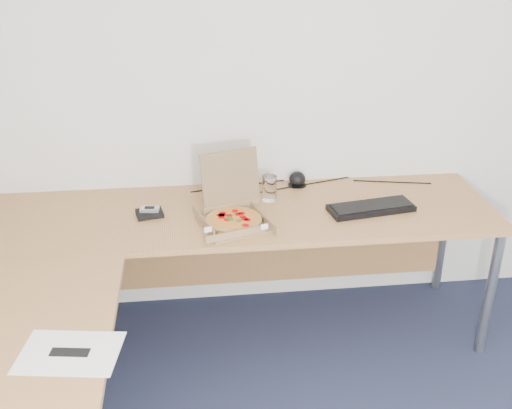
{
  "coord_description": "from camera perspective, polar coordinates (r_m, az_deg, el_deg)",
  "views": [
    {
      "loc": [
        -0.74,
        -1.29,
        2.06
      ],
      "look_at": [
        -0.45,
        1.28,
        0.82
      ],
      "focal_mm": 42.82,
      "sensor_mm": 36.0,
      "label": 1
    }
  ],
  "objects": [
    {
      "name": "room_shell",
      "position": [
        1.7,
        20.48,
        -4.74
      ],
      "size": [
        3.5,
        3.5,
        2.5
      ],
      "primitive_type": null,
      "color": "silver",
      "rests_on": "ground"
    },
    {
      "name": "desk",
      "position": [
        2.64,
        -7.36,
        -5.59
      ],
      "size": [
        2.5,
        2.2,
        0.73
      ],
      "color": "#B67D47",
      "rests_on": "ground"
    },
    {
      "name": "pizza_box",
      "position": [
        2.89,
        -2.12,
        -1.05
      ],
      "size": [
        0.29,
        0.34,
        0.3
      ],
      "rotation": [
        0.0,
        0.0,
        0.31
      ],
      "color": "#8F6F49",
      "rests_on": "desk"
    },
    {
      "name": "drinking_glass",
      "position": [
        3.1,
        1.26,
        1.53
      ],
      "size": [
        0.07,
        0.07,
        0.13
      ],
      "primitive_type": "cylinder",
      "color": "white",
      "rests_on": "desk"
    },
    {
      "name": "keyboard",
      "position": [
        3.07,
        10.69,
        -0.33
      ],
      "size": [
        0.44,
        0.22,
        0.03
      ],
      "primitive_type": "cube",
      "rotation": [
        0.0,
        0.0,
        0.16
      ],
      "color": "black",
      "rests_on": "desk"
    },
    {
      "name": "wallet",
      "position": [
        3.01,
        -9.91,
        -0.82
      ],
      "size": [
        0.14,
        0.13,
        0.02
      ],
      "primitive_type": "cube",
      "rotation": [
        0.0,
        0.0,
        0.2
      ],
      "color": "black",
      "rests_on": "desk"
    },
    {
      "name": "phone",
      "position": [
        3.01,
        -9.9,
        -0.44
      ],
      "size": [
        0.1,
        0.06,
        0.02
      ],
      "primitive_type": "cube",
      "rotation": [
        0.0,
        0.0,
        -0.11
      ],
      "color": "#B2B5BA",
      "rests_on": "wallet"
    },
    {
      "name": "paper_sheet",
      "position": [
        2.19,
        -17.0,
        -13.08
      ],
      "size": [
        0.36,
        0.28,
        0.0
      ],
      "primitive_type": "cube",
      "rotation": [
        0.0,
        0.0,
        -0.15
      ],
      "color": "white",
      "rests_on": "desk"
    },
    {
      "name": "dome_speaker",
      "position": [
        3.29,
        3.88,
        2.47
      ],
      "size": [
        0.1,
        0.1,
        0.08
      ],
      "primitive_type": "ellipsoid",
      "color": "black",
      "rests_on": "desk"
    },
    {
      "name": "cable_bundle",
      "position": [
        3.31,
        4.72,
        1.89
      ],
      "size": [
        0.63,
        0.13,
        0.01
      ],
      "primitive_type": null,
      "rotation": [
        0.0,
        0.0,
        0.14
      ],
      "color": "black",
      "rests_on": "desk"
    }
  ]
}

